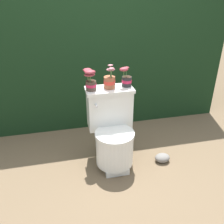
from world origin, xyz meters
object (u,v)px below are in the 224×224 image
Objects in this scene: potted_plant_left at (90,80)px; potted_plant_middle at (126,79)px; toilet at (112,131)px; garden_stone at (162,158)px; potted_plant_midleft at (110,80)px.

potted_plant_left is 0.35m from potted_plant_middle.
potted_plant_middle is (0.35, 0.02, -0.03)m from potted_plant_left.
potted_plant_middle reaches higher than toilet.
toilet is 4.92× the size of garden_stone.
potted_plant_left is 1.31× the size of garden_stone.
potted_plant_middle is at bearing 40.48° from toilet.
potted_plant_middle is (0.17, 0.15, 0.47)m from toilet.
potted_plant_midleft is (0.00, 0.13, 0.48)m from toilet.
potted_plant_midleft is at bearing -175.90° from potted_plant_middle.
toilet is 3.89× the size of potted_plant_middle.
potted_plant_midleft is 1.14× the size of potted_plant_middle.
toilet is at bearing -139.52° from potted_plant_middle.
potted_plant_left is at bearing 159.90° from garden_stone.
potted_plant_left reaches higher than potted_plant_middle.
garden_stone is (0.33, -0.27, -0.79)m from potted_plant_middle.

